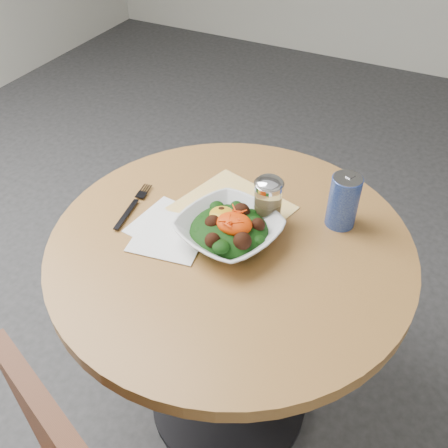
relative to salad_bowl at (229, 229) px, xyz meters
name	(u,v)px	position (x,y,z in m)	size (l,w,h in m)	color
ground	(229,399)	(0.01, 0.00, -0.78)	(6.00, 6.00, 0.00)	#2C2C2E
table	(230,294)	(0.01, 0.00, -0.23)	(0.90, 0.90, 0.75)	black
cloth_napkin	(232,208)	(-0.05, 0.11, -0.03)	(0.26, 0.24, 0.00)	#FFB20D
paper_napkins	(170,230)	(-0.15, -0.04, -0.03)	(0.22, 0.23, 0.00)	white
salad_bowl	(229,229)	(0.00, 0.00, 0.00)	(0.30, 0.30, 0.09)	silver
fork	(134,204)	(-0.28, 0.00, -0.03)	(0.05, 0.20, 0.00)	black
spice_shaker	(268,201)	(0.06, 0.11, 0.03)	(0.07, 0.07, 0.13)	silver
beverage_can	(343,201)	(0.22, 0.18, 0.04)	(0.08, 0.08, 0.14)	navy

